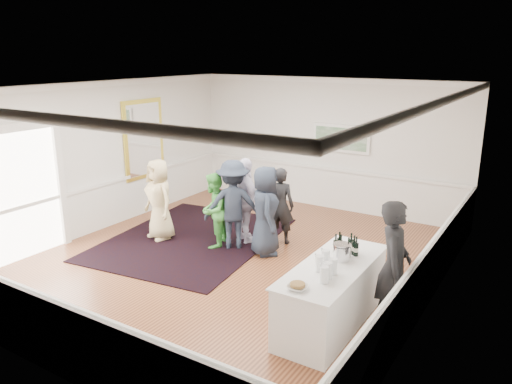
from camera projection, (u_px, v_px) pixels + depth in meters
The scene contains 23 objects.
floor at pixel (235, 260), 9.37m from camera, with size 8.00×8.00×0.00m, color brown.
ceiling at pixel (233, 87), 8.50m from camera, with size 7.00×8.00×0.02m, color white.
wall_left at pixel (100, 157), 10.72m from camera, with size 0.02×8.00×3.20m, color white.
wall_right at pixel (435, 210), 7.15m from camera, with size 0.02×8.00×3.20m, color white.
wall_back at pixel (326, 144), 12.20m from camera, with size 7.00×0.02×3.20m, color white.
wall_front at pixel (35, 251), 5.67m from camera, with size 7.00×0.02×3.20m, color white.
wainscoting at pixel (235, 235), 9.23m from camera, with size 7.00×8.00×1.00m, color white, non-canonical shape.
mirror at pixel (144, 139), 11.70m from camera, with size 0.05×1.25×1.85m.
doorway at pixel (22, 185), 9.19m from camera, with size 0.10×1.78×2.56m.
landscape_painting at pixel (341, 138), 11.90m from camera, with size 1.44×0.06×0.66m.
area_rug at pixel (192, 239), 10.43m from camera, with size 3.10×4.06×0.02m, color black.
serving_table at pixel (332, 295), 7.07m from camera, with size 0.86×2.26×0.92m.
bartender at pixel (394, 267), 6.81m from camera, with size 0.69×0.45×1.89m, color black.
guest_tan at pixel (159, 200), 10.26m from camera, with size 0.83×0.54×1.69m, color tan.
guest_green at pixel (214, 210), 9.86m from camera, with size 0.74×0.57×1.51m, color #4DB648.
guest_lilac at pixel (245, 201), 10.06m from camera, with size 1.03×0.43×1.76m, color white.
guest_dark_a at pixel (233, 205), 9.77m from camera, with size 1.15×0.66×1.78m, color #1F2634.
guest_dark_b at pixel (280, 205), 10.06m from camera, with size 0.57×0.38×1.58m, color black.
guest_navy at pixel (265, 211), 9.47m from camera, with size 0.85×0.55×1.73m, color #1F2634.
wine_bottles at pixel (347, 244), 7.30m from camera, with size 0.37×0.27×0.31m.
juice_pitchers at pixel (326, 266), 6.63m from camera, with size 0.33×0.62×0.24m.
ice_bucket at pixel (342, 253), 7.08m from camera, with size 0.26×0.26×0.24m, color silver.
nut_bowl at pixel (298, 286), 6.24m from camera, with size 0.26×0.26×0.08m.
Camera 1 is at (4.93, -7.14, 3.79)m, focal length 35.00 mm.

